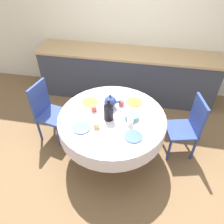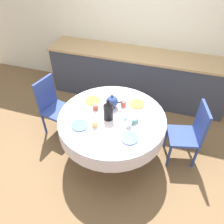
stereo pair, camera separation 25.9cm
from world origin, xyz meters
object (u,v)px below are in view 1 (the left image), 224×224
at_px(chair_left, 188,125).
at_px(coffee_carafe, 109,111).
at_px(teapot, 110,102).
at_px(chair_right, 47,109).

bearing_deg(chair_left, coffee_carafe, 91.80).
relative_size(chair_left, teapot, 4.15).
bearing_deg(teapot, chair_left, 3.36).
height_order(chair_right, teapot, teapot).
distance_m(chair_left, coffee_carafe, 1.15).
xyz_separation_m(chair_right, coffee_carafe, (1.00, -0.26, 0.35)).
distance_m(coffee_carafe, teapot, 0.24).
height_order(chair_left, chair_right, same).
distance_m(chair_right, coffee_carafe, 1.09).
xyz_separation_m(chair_right, teapot, (0.97, -0.03, 0.31)).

